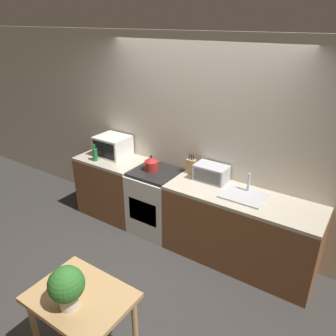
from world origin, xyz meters
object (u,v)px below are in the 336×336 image
(kettle, at_px, (151,164))
(microwave, at_px, (113,146))
(bottle, at_px, (95,154))
(stove_range, at_px, (156,201))
(toaster_oven, at_px, (211,173))
(dining_table, at_px, (82,307))

(kettle, xyz_separation_m, microwave, (-0.76, 0.09, 0.06))
(bottle, bearing_deg, microwave, 72.98)
(microwave, relative_size, bottle, 1.85)
(kettle, bearing_deg, stove_range, -0.09)
(kettle, height_order, toaster_oven, kettle)
(toaster_oven, bearing_deg, kettle, -168.40)
(toaster_oven, bearing_deg, microwave, -177.40)
(stove_range, xyz_separation_m, kettle, (-0.07, 0.00, 0.54))
(toaster_oven, bearing_deg, stove_range, -167.36)
(bottle, distance_m, toaster_oven, 1.67)
(microwave, bearing_deg, dining_table, -53.85)
(bottle, xyz_separation_m, toaster_oven, (1.63, 0.35, 0.01))
(toaster_oven, distance_m, dining_table, 2.12)
(stove_range, bearing_deg, toaster_oven, 12.64)
(kettle, bearing_deg, microwave, 173.10)
(bottle, bearing_deg, toaster_oven, 11.98)
(stove_range, distance_m, microwave, 1.02)
(microwave, bearing_deg, toaster_oven, 2.60)
(microwave, xyz_separation_m, bottle, (-0.08, -0.28, -0.05))
(toaster_oven, relative_size, dining_table, 0.50)
(kettle, distance_m, toaster_oven, 0.81)
(toaster_oven, xyz_separation_m, dining_table, (-0.08, -2.08, -0.38))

